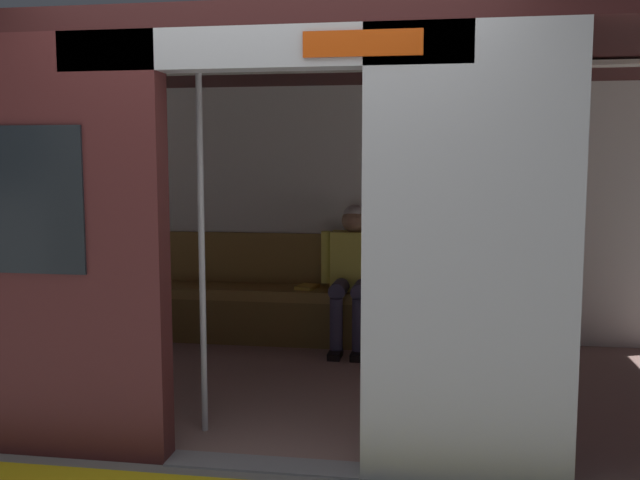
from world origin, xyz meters
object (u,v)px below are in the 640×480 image
object	(u,v)px
book	(307,287)
grab_pole_door	(202,245)
train_car	(297,162)
bench_seat	(331,303)
handbag	(394,281)
person_seated	(353,266)

from	to	relation	value
book	grab_pole_door	size ratio (longest dim) A/B	0.10
train_car	bench_seat	world-z (taller)	train_car
handbag	grab_pole_door	bearing A→B (deg)	64.69
person_seated	handbag	distance (m)	0.38
person_seated	book	size ratio (longest dim) A/B	5.48
grab_pole_door	book	bearing A→B (deg)	-96.47
train_car	person_seated	xyz separation A→B (m)	(-0.26, -1.09, -0.87)
bench_seat	book	world-z (taller)	book
handbag	book	distance (m)	0.75
book	person_seated	bearing A→B (deg)	179.28
train_car	person_seated	size ratio (longest dim) A/B	5.31
person_seated	grab_pole_door	size ratio (longest dim) A/B	0.55
bench_seat	handbag	size ratio (longest dim) A/B	12.99
bench_seat	book	xyz separation A→B (m)	(0.22, -0.04, 0.13)
train_car	bench_seat	bearing A→B (deg)	-93.52
train_car	book	world-z (taller)	train_car
handbag	book	world-z (taller)	handbag
train_car	grab_pole_door	size ratio (longest dim) A/B	2.91
person_seated	grab_pole_door	xyz separation A→B (m)	(0.64, 1.99, 0.41)
person_seated	book	bearing A→B (deg)	-12.51
book	grab_pole_door	xyz separation A→B (m)	(0.24, 2.08, 0.61)
train_car	person_seated	bearing A→B (deg)	-103.36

